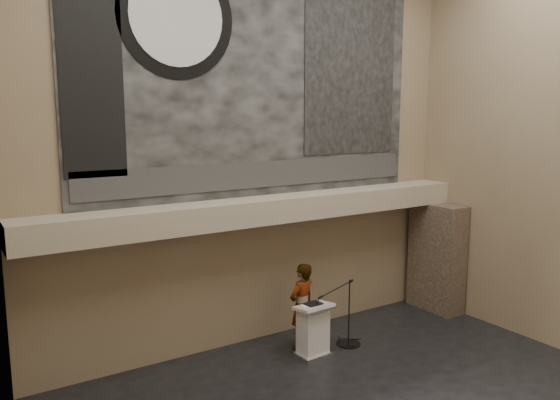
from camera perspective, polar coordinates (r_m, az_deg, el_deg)
wall_back at (r=11.54m, az=-2.15°, el=5.69°), size 10.00×0.02×8.50m
wall_left at (r=6.03m, az=-24.38°, el=1.73°), size 0.02×8.00×8.50m
soffit at (r=11.35m, az=-1.09°, el=-0.98°), size 10.00×0.80×0.50m
sprinkler_left at (r=10.63m, az=-8.32°, el=-3.31°), size 0.04×0.04×0.06m
sprinkler_right at (r=12.45m, az=6.51°, el=-1.45°), size 0.04×0.04×0.06m
banner at (r=11.52m, az=-2.12°, el=12.90°), size 8.00×0.05×5.00m
banner_text_strip at (r=11.53m, az=-1.96°, el=2.69°), size 7.76×0.02×0.55m
banner_clock_rim at (r=10.80m, az=-10.74°, el=18.35°), size 2.30×0.02×2.30m
banner_clock_face at (r=10.78m, az=-10.69°, el=18.36°), size 1.84×0.02×1.84m
banner_building_print at (r=12.88m, az=7.45°, el=12.87°), size 2.60×0.02×3.60m
banner_brick_print at (r=10.17m, az=-19.06°, el=11.22°), size 1.10×0.02×3.20m
stone_pier at (r=14.33m, az=16.06°, el=-5.75°), size 0.60×1.40×2.70m
lectern at (r=11.44m, az=3.47°, el=-13.46°), size 0.77×0.57×1.14m
binder at (r=11.23m, az=3.53°, el=-10.79°), size 0.34×0.28×0.04m
papers at (r=11.12m, az=3.04°, el=-11.09°), size 0.21×0.29×0.00m
speaker_person at (r=11.68m, az=2.31°, el=-11.01°), size 0.76×0.59×1.84m
mic_stand at (r=12.14m, az=7.07°, el=-13.86°), size 1.43×0.74×1.44m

